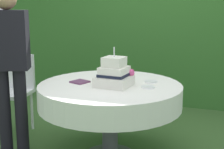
% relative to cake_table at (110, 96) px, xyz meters
% --- Properties ---
extents(foliage_hedge, '(5.08, 0.46, 2.93)m').
position_rel_cake_table_xyz_m(foliage_hedge, '(0.00, 2.06, 0.85)').
color(foliage_hedge, '#336628').
rests_on(foliage_hedge, ground_plane).
extents(cake_table, '(1.34, 1.34, 0.72)m').
position_rel_cake_table_xyz_m(cake_table, '(0.00, 0.00, 0.00)').
color(cake_table, '#4C4C51').
rests_on(cake_table, ground_plane).
extents(wedding_cake, '(0.32, 0.32, 0.36)m').
position_rel_cake_table_xyz_m(wedding_cake, '(0.06, -0.04, 0.22)').
color(wedding_cake, white).
rests_on(wedding_cake, cake_table).
extents(serving_plate_near, '(0.13, 0.13, 0.01)m').
position_rel_cake_table_xyz_m(serving_plate_near, '(0.34, 0.21, 0.12)').
color(serving_plate_near, white).
rests_on(serving_plate_near, cake_table).
extents(serving_plate_far, '(0.13, 0.13, 0.01)m').
position_rel_cake_table_xyz_m(serving_plate_far, '(0.36, -0.01, 0.12)').
color(serving_plate_far, white).
rests_on(serving_plate_far, cake_table).
extents(napkin_stack, '(0.19, 0.19, 0.01)m').
position_rel_cake_table_xyz_m(napkin_stack, '(-0.29, -0.03, 0.12)').
color(napkin_stack, '#603856').
rests_on(napkin_stack, cake_table).
extents(garden_chair, '(0.44, 0.44, 0.89)m').
position_rel_cake_table_xyz_m(garden_chair, '(-1.26, 0.27, -0.07)').
color(garden_chair, white).
rests_on(garden_chair, ground_plane).
extents(standing_person, '(0.41, 0.32, 1.60)m').
position_rel_cake_table_xyz_m(standing_person, '(-0.91, -0.25, 0.32)').
color(standing_person, black).
rests_on(standing_person, ground_plane).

